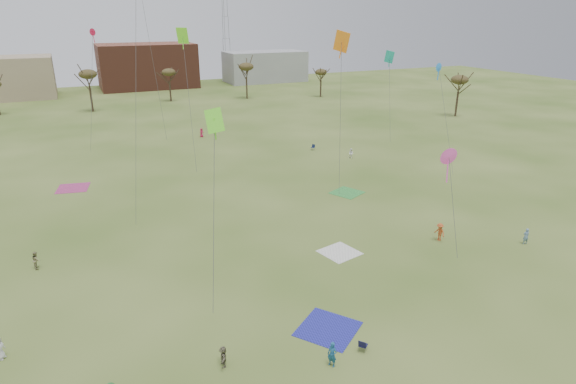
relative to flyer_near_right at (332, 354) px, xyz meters
name	(u,v)px	position (x,y,z in m)	size (l,w,h in m)	color
ground	(359,322)	(3.87, 3.02, -0.82)	(260.00, 260.00, 0.00)	#39551A
flyer_near_right	(332,354)	(0.00, 0.00, 0.00)	(0.60, 0.39, 1.64)	navy
spectator_fore_b	(36,260)	(-16.64, 20.48, -0.06)	(0.74, 0.57, 1.52)	#878156
spectator_fore_c	(223,356)	(-5.96, 2.69, -0.14)	(1.27, 0.40, 1.37)	#656048
flyer_mid_b	(440,232)	(17.48, 10.80, 0.04)	(1.12, 0.64, 1.73)	#B74E22
flyer_mid_c	(526,236)	(24.25, 6.97, -0.04)	(0.56, 0.37, 1.55)	#6485A7
spectator_mid_e	(351,153)	(24.16, 37.55, -0.10)	(0.70, 0.54, 1.43)	white
flyer_far_b	(202,133)	(7.49, 59.14, -0.06)	(0.75, 0.49, 1.53)	#B41E46
blanket_blue	(328,329)	(1.51, 3.24, -0.82)	(3.66, 3.66, 0.03)	#24279E
blanket_cream	(340,252)	(7.77, 12.50, -0.82)	(3.05, 3.05, 0.03)	white
blanket_plum	(73,188)	(-13.43, 40.42, -0.82)	(3.58, 3.58, 0.03)	#AE3570
blanket_olive	(347,193)	(16.18, 25.31, -0.82)	(3.23, 3.23, 0.03)	green
camp_chair_center	(363,347)	(2.44, 0.38, -0.56)	(0.74, 0.73, 0.87)	#16163C
camp_chair_right	(313,148)	(21.10, 43.81, -0.56)	(0.74, 0.73, 0.87)	#151F3A
tree_line	(139,81)	(1.02, 82.14, 6.27)	(117.44, 49.32, 8.91)	#3A2B1E
building_brick	(147,66)	(8.87, 123.02, 5.18)	(26.00, 16.00, 12.00)	brown
building_grey	(265,67)	(43.87, 121.02, 3.68)	(24.00, 12.00, 9.00)	gray
radio_tower	(225,16)	(33.87, 128.02, 18.39)	(1.51, 1.72, 41.00)	#9EA3A8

